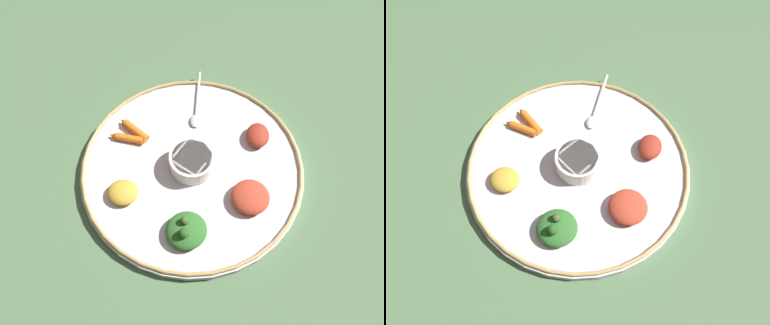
% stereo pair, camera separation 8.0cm
% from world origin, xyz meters
% --- Properties ---
extents(ground_plane, '(2.40, 2.40, 0.00)m').
position_xyz_m(ground_plane, '(0.00, 0.00, 0.00)').
color(ground_plane, '#4C6B47').
extents(platter, '(0.45, 0.45, 0.02)m').
position_xyz_m(platter, '(0.00, 0.00, 0.01)').
color(platter, silver).
rests_on(platter, ground_plane).
extents(platter_rim, '(0.45, 0.45, 0.01)m').
position_xyz_m(platter_rim, '(0.00, 0.00, 0.02)').
color(platter_rim, tan).
rests_on(platter_rim, platter).
extents(center_bowl, '(0.09, 0.09, 0.04)m').
position_xyz_m(center_bowl, '(0.00, 0.00, 0.04)').
color(center_bowl, silver).
rests_on(center_bowl, platter).
extents(spoon, '(0.14, 0.10, 0.01)m').
position_xyz_m(spoon, '(-0.12, 0.09, 0.02)').
color(spoon, silver).
rests_on(spoon, platter).
extents(greens_pile, '(0.08, 0.08, 0.04)m').
position_xyz_m(greens_pile, '(0.12, -0.08, 0.03)').
color(greens_pile, '#2D6628').
rests_on(greens_pile, platter).
extents(carrot_near_spoon, '(0.08, 0.04, 0.02)m').
position_xyz_m(carrot_near_spoon, '(-0.14, -0.06, 0.03)').
color(carrot_near_spoon, orange).
rests_on(carrot_near_spoon, platter).
extents(carrot_outer, '(0.06, 0.06, 0.02)m').
position_xyz_m(carrot_outer, '(-0.13, -0.08, 0.02)').
color(carrot_outer, orange).
rests_on(carrot_outer, platter).
extents(mound_berbere_red, '(0.08, 0.08, 0.03)m').
position_xyz_m(mound_berbere_red, '(0.12, 0.06, 0.03)').
color(mound_berbere_red, '#B73D28').
rests_on(mound_berbere_red, platter).
extents(mound_lentil_yellow, '(0.08, 0.08, 0.02)m').
position_xyz_m(mound_lentil_yellow, '(-0.02, -0.15, 0.03)').
color(mound_lentil_yellow, gold).
rests_on(mound_lentil_yellow, platter).
extents(mound_beet, '(0.08, 0.07, 0.03)m').
position_xyz_m(mound_beet, '(0.02, 0.15, 0.03)').
color(mound_beet, maroon).
rests_on(mound_beet, platter).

